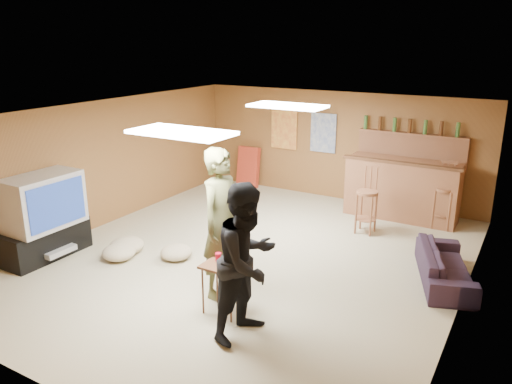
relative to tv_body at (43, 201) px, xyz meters
The scene contains 32 objects.
ground 3.18m from the tv_body, 29.51° to the left, with size 7.00×7.00×0.00m, color tan.
ceiling 3.31m from the tv_body, 29.51° to the left, with size 6.00×7.00×0.02m, color silver.
wall_back 5.66m from the tv_body, 62.08° to the left, with size 6.00×0.02×2.20m, color brown.
wall_front 3.33m from the tv_body, 37.04° to the right, with size 6.00×0.02×2.20m, color brown.
wall_left 1.55m from the tv_body, 103.13° to the left, with size 0.02×7.00×2.20m, color brown.
wall_right 5.85m from the tv_body, 14.87° to the left, with size 0.02×7.00×2.20m, color brown.
tv_stand 0.65m from the tv_body, behind, with size 0.55×1.30×0.50m, color black.
dvd_box 0.76m from the tv_body, ahead, with size 0.35×0.50×0.08m, color #B2B2B7.
tv_body is the anchor object (origin of this frame).
tv_screen 0.31m from the tv_body, ahead, with size 0.02×0.95×0.65m, color navy.
bar_counter 6.09m from the tv_body, 47.00° to the left, with size 2.00×0.60×1.10m, color brown.
bar_lip 5.91m from the tv_body, 45.34° to the left, with size 2.10×0.12×0.05m, color #472816.
bar_shelf 6.45m from the tv_body, 49.74° to the left, with size 2.00×0.18×0.05m, color brown.
bar_backing 6.44m from the tv_body, 49.85° to the left, with size 2.00×0.14×0.60m, color brown.
poster_left 5.19m from the tv_body, 73.70° to the left, with size 0.60×0.03×0.85m, color #BF3F26.
poster_right 5.51m from the tv_body, 64.65° to the left, with size 0.55×0.03×0.80m, color #334C99.
folding_chair_stack 4.86m from the tv_body, 82.29° to the left, with size 0.50×0.14×0.90m, color #AF3320.
ceiling_panel_front 2.94m from the tv_body, ahead, with size 1.20×0.60×0.04m, color white.
ceiling_panel_back 3.99m from the tv_body, 45.54° to the left, with size 1.20×0.60×0.04m, color white.
person_olive 2.94m from the tv_body, ahead, with size 0.71×0.47×1.95m, color brown.
person_black 3.67m from the tv_body, ahead, with size 0.86×0.67×1.77m, color black.
sofa 5.82m from the tv_body, 22.39° to the left, with size 1.58×0.62×0.46m, color black.
tray_table 3.24m from the tv_body, ahead, with size 0.49×0.39×0.63m, color #472816.
cup_red_near 3.08m from the tv_body, ahead, with size 0.08×0.08×0.10m, color #A30A25.
cup_red_far 3.26m from the tv_body, ahead, with size 0.08×0.08×0.11m, color #A30A25.
cup_blue 3.32m from the tv_body, ahead, with size 0.09×0.09×0.12m, color #1A148D.
bar_stool_left 5.13m from the tv_body, 41.60° to the left, with size 0.39×0.39×1.23m, color brown, non-canonical shape.
bar_stool_right 6.53m from the tv_body, 41.06° to the left, with size 0.36×0.36×1.12m, color brown, non-canonical shape.
cushion_near_tv 1.39m from the tv_body, 38.88° to the left, with size 0.53×0.53×0.24m, color tan.
cushion_mid 2.09m from the tv_body, 28.42° to the left, with size 0.48×0.48×0.21m, color tan.
cushion_far 1.33m from the tv_body, 26.30° to the left, with size 0.50×0.50×0.23m, color tan.
bottle_row 6.41m from the tv_body, 50.03° to the left, with size 1.76×0.08×0.26m, color #3F7233, non-canonical shape.
Camera 1 is at (3.58, -5.96, 3.20)m, focal length 35.00 mm.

